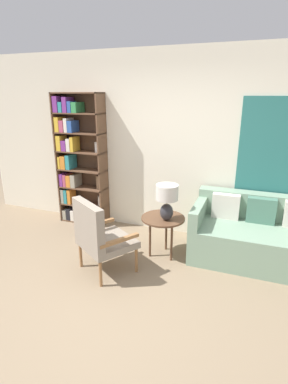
% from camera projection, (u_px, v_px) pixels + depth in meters
% --- Properties ---
extents(ground_plane, '(14.00, 14.00, 0.00)m').
position_uv_depth(ground_plane, '(99.00, 306.00, 3.08)').
color(ground_plane, '#847056').
extents(wall_back, '(6.40, 0.08, 2.70)m').
position_uv_depth(wall_back, '(163.00, 145.00, 4.46)').
color(wall_back, silver).
rests_on(wall_back, ground_plane).
extents(bookshelf, '(0.80, 0.30, 2.10)m').
position_uv_depth(bookshelf, '(77.00, 162.00, 4.86)').
color(bookshelf, brown).
rests_on(bookshelf, ground_plane).
extents(armchair, '(0.81, 0.80, 0.93)m').
position_uv_depth(armchair, '(98.00, 234.00, 3.51)').
color(armchair, olive).
rests_on(armchair, ground_plane).
extents(couch, '(1.66, 0.89, 0.82)m').
position_uv_depth(couch, '(258.00, 236.00, 3.87)').
color(couch, gray).
rests_on(couch, ground_plane).
extents(side_table, '(0.57, 0.57, 0.55)m').
position_uv_depth(side_table, '(163.00, 221.00, 3.90)').
color(side_table, brown).
rests_on(side_table, ground_plane).
extents(table_lamp, '(0.28, 0.28, 0.47)m').
position_uv_depth(table_lamp, '(167.00, 198.00, 3.72)').
color(table_lamp, '#2D2D33').
rests_on(table_lamp, side_table).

